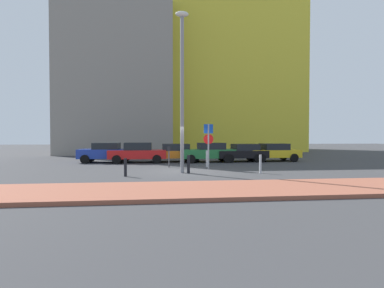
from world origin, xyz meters
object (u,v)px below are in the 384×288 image
Objects in this scene: parked_car_black at (242,152)px; traffic_bollard_far at (188,164)px; parked_car_yellow at (272,152)px; traffic_bollard_near at (207,159)px; traffic_bollard_mid at (125,167)px; parked_car_orange at (175,152)px; parking_sign_post at (208,141)px; traffic_bollard_edge at (260,164)px; parked_car_red at (138,152)px; street_lamp at (182,81)px; parked_car_blue at (106,152)px; parked_car_green at (209,152)px; parking_meter at (169,154)px.

parked_car_black is 4.13× the size of traffic_bollard_far.
parked_car_yellow reaches higher than traffic_bollard_near.
parked_car_black reaches higher than traffic_bollard_mid.
parking_sign_post is at bearing -72.11° from parked_car_orange.
traffic_bollard_near reaches higher than traffic_bollard_edge.
parked_car_red is 0.49× the size of street_lamp.
parked_car_black is at bearing -175.70° from parked_car_yellow.
parking_sign_post is 2.82× the size of traffic_bollard_far.
parked_car_red reaches higher than parked_car_blue.
parked_car_yellow reaches higher than parked_car_black.
traffic_bollard_near is 1.18× the size of traffic_bollard_mid.
parked_car_red is at bearing 133.28° from parking_sign_post.
parked_car_red is at bearing -179.95° from parked_car_black.
street_lamp is at bearing -111.74° from parked_car_green.
traffic_bollard_far is (5.59, -7.15, -0.29)m from parked_car_blue.
parked_car_red is at bearing 143.57° from traffic_bollard_near.
parked_car_blue is 3.82× the size of traffic_bollard_near.
traffic_bollard_far is (0.34, -7.13, -0.25)m from parked_car_orange.
parked_car_black is (8.09, 0.01, -0.05)m from parked_car_red.
parked_car_yellow is at bearing 63.88° from traffic_bollard_edge.
parking_sign_post is at bearing 137.25° from traffic_bollard_edge.
street_lamp is 6.14m from traffic_bollard_edge.
traffic_bollard_far is (-2.23, -6.53, -0.28)m from parked_car_green.
traffic_bollard_near is at bearing -36.43° from parked_car_red.
traffic_bollard_edge is (3.83, -0.48, 0.01)m from traffic_bollard_far.
parked_car_blue is 2.46m from parked_car_red.
street_lamp is (0.01, -7.01, 4.25)m from parked_car_orange.
parked_car_blue is at bearing 177.23° from parked_car_black.
parking_sign_post is 2.75× the size of traffic_bollard_edge.
parked_car_orange reaches higher than traffic_bollard_edge.
parked_car_green reaches higher than parking_meter.
parked_car_red is at bearing 134.60° from traffic_bollard_edge.
traffic_bollard_mid is (-2.26, -3.99, -0.42)m from parking_meter.
parked_car_yellow is 10.09m from traffic_bollard_far.
parking_sign_post is 5.52m from traffic_bollard_mid.
street_lamp reaches higher than parked_car_blue.
street_lamp reaches higher than parked_car_red.
parked_car_green is 1.11× the size of parked_car_black.
parking_meter is at bearing -148.08° from parked_car_black.
traffic_bollard_near is (0.15, 1.37, -1.19)m from parking_sign_post.
parking_sign_post is at bearing 52.00° from traffic_bollard_far.
traffic_bollard_near is 4.30m from traffic_bollard_edge.
street_lamp is (-1.72, -1.66, 3.26)m from parking_sign_post.
parked_car_green is at bearing 54.11° from traffic_bollard_mid.
parking_sign_post is (-3.51, -4.87, 0.99)m from parked_car_black.
traffic_bollard_far is (-1.39, -1.78, -1.24)m from parking_sign_post.
traffic_bollard_far is at bearing -51.99° from parked_car_blue.
parked_car_red reaches higher than traffic_bollard_near.
parked_car_green is (7.82, -0.62, -0.01)m from parked_car_blue.
traffic_bollard_mid is 0.90× the size of traffic_bollard_edge.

